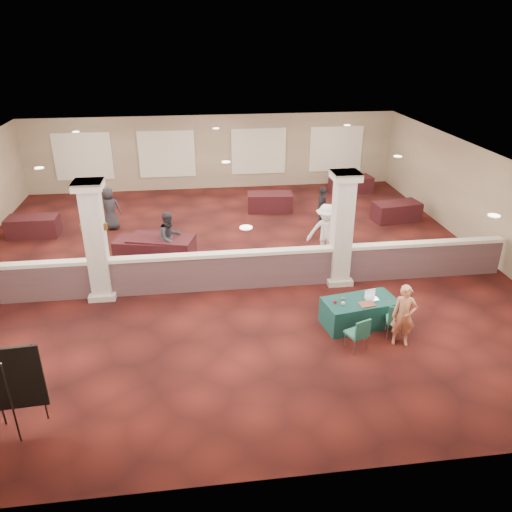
{
  "coord_description": "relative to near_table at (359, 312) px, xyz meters",
  "views": [
    {
      "loc": [
        -0.94,
        -13.69,
        6.65
      ],
      "look_at": [
        0.58,
        -2.0,
        1.18
      ],
      "focal_mm": 35.0,
      "sensor_mm": 36.0,
      "label": 1
    }
  ],
  "objects": [
    {
      "name": "ceiling",
      "position": [
        -2.88,
        3.73,
        2.87
      ],
      "size": [
        16.0,
        16.0,
        0.02
      ],
      "primitive_type": "cube",
      "color": "white",
      "rests_on": "wall_back"
    },
    {
      "name": "wall_front",
      "position": [
        -2.88,
        -4.27,
        1.27
      ],
      "size": [
        16.0,
        0.04,
        3.2
      ],
      "primitive_type": "cube",
      "color": "#817159",
      "rests_on": "ground"
    },
    {
      "name": "knitting",
      "position": [
        0.08,
        -0.22,
        0.35
      ],
      "size": [
        0.41,
        0.33,
        0.03
      ],
      "primitive_type": "cube",
      "rotation": [
        0.0,
        0.0,
        0.17
      ],
      "color": "#B7521D",
      "rests_on": "near_table"
    },
    {
      "name": "laptop_screen",
      "position": [
        0.26,
        0.1,
        0.45
      ],
      "size": [
        0.3,
        0.06,
        0.2
      ],
      "primitive_type": "cube",
      "rotation": [
        0.0,
        0.0,
        0.17
      ],
      "color": "silver",
      "rests_on": "near_table"
    },
    {
      "name": "column_left",
      "position": [
        -6.38,
        2.23,
        1.3
      ],
      "size": [
        0.72,
        0.72,
        3.2
      ],
      "color": "beige",
      "rests_on": "ground"
    },
    {
      "name": "attendee_c",
      "position": [
        0.67,
        6.35,
        0.43
      ],
      "size": [
        0.75,
        1.0,
        1.53
      ],
      "primitive_type": "imported",
      "rotation": [
        0.0,
        0.0,
        1.16
      ],
      "color": "black",
      "rests_on": "ground"
    },
    {
      "name": "far_table_front_right",
      "position": [
        3.62,
        6.73,
        0.01
      ],
      "size": [
        1.82,
        1.1,
        0.7
      ],
      "primitive_type": "cube",
      "rotation": [
        0.0,
        0.0,
        0.15
      ],
      "color": "black",
      "rests_on": "ground"
    },
    {
      "name": "conf_chair_main",
      "position": [
        0.66,
        -0.67,
        0.19
      ],
      "size": [
        0.56,
        0.56,
        0.89
      ],
      "rotation": [
        0.0,
        0.0,
        -0.29
      ],
      "color": "#216259",
      "rests_on": "ground"
    },
    {
      "name": "far_table_front_center",
      "position": [
        -4.88,
        4.27,
        0.06
      ],
      "size": [
        2.13,
        1.48,
        0.79
      ],
      "primitive_type": "cube",
      "rotation": [
        0.0,
        0.0,
        -0.29
      ],
      "color": "black",
      "rests_on": "ground"
    },
    {
      "name": "far_table_front_left",
      "position": [
        -5.38,
        4.33,
        0.03
      ],
      "size": [
        1.96,
        1.3,
        0.73
      ],
      "primitive_type": "cube",
      "rotation": [
        0.0,
        0.0,
        -0.24
      ],
      "color": "black",
      "rests_on": "ground"
    },
    {
      "name": "attendee_d",
      "position": [
        -6.79,
        7.23,
        0.43
      ],
      "size": [
        0.76,
        0.42,
        1.53
      ],
      "primitive_type": "imported",
      "rotation": [
        0.0,
        0.0,
        3.13
      ],
      "color": "black",
      "rests_on": "ground"
    },
    {
      "name": "ground",
      "position": [
        -2.88,
        3.73,
        -0.33
      ],
      "size": [
        16.0,
        16.0,
        0.0
      ],
      "primitive_type": "plane",
      "color": "#481612",
      "rests_on": "ground"
    },
    {
      "name": "yarn_cream",
      "position": [
        -0.48,
        -0.18,
        0.38
      ],
      "size": [
        0.1,
        0.1,
        0.1
      ],
      "primitive_type": "sphere",
      "color": "beige",
      "rests_on": "near_table"
    },
    {
      "name": "yarn_red",
      "position": [
        -0.64,
        -0.06,
        0.38
      ],
      "size": [
        0.09,
        0.09,
        0.09
      ],
      "primitive_type": "sphere",
      "color": "maroon",
      "rests_on": "near_table"
    },
    {
      "name": "attendee_a",
      "position": [
        -4.6,
        4.15,
        0.48
      ],
      "size": [
        0.89,
        0.81,
        1.63
      ],
      "primitive_type": "imported",
      "rotation": [
        0.0,
        0.0,
        0.63
      ],
      "color": "black",
      "rests_on": "ground"
    },
    {
      "name": "column_right",
      "position": [
        0.12,
        2.23,
        1.3
      ],
      "size": [
        0.72,
        0.72,
        3.2
      ],
      "color": "beige",
      "rests_on": "ground"
    },
    {
      "name": "wall_right",
      "position": [
        5.12,
        3.73,
        1.27
      ],
      "size": [
        0.04,
        16.0,
        3.2
      ],
      "primitive_type": "cube",
      "color": "#817159",
      "rests_on": "ground"
    },
    {
      "name": "easel_board",
      "position": [
        -7.09,
        -2.62,
        0.8
      ],
      "size": [
        1.05,
        0.55,
        1.78
      ],
      "rotation": [
        0.0,
        0.0,
        0.06
      ],
      "color": "black",
      "rests_on": "ground"
    },
    {
      "name": "conf_chair_side",
      "position": [
        -0.36,
        -1.06,
        0.16
      ],
      "size": [
        0.54,
        0.54,
        0.84
      ],
      "rotation": [
        0.0,
        0.0,
        0.37
      ],
      "color": "#216259",
      "rests_on": "ground"
    },
    {
      "name": "woman",
      "position": [
        0.7,
        -0.91,
        0.4
      ],
      "size": [
        0.61,
        0.48,
        1.48
      ],
      "primitive_type": "imported",
      "rotation": [
        0.0,
        0.0,
        -0.27
      ],
      "color": "#F29B69",
      "rests_on": "ground"
    },
    {
      "name": "laptop_base",
      "position": [
        0.28,
        0.0,
        0.34
      ],
      "size": [
        0.33,
        0.26,
        0.02
      ],
      "primitive_type": "cube",
      "rotation": [
        0.0,
        0.0,
        0.17
      ],
      "color": "silver",
      "rests_on": "near_table"
    },
    {
      "name": "sconce_left",
      "position": [
        -6.66,
        2.23,
        1.67
      ],
      "size": [
        0.12,
        0.12,
        0.18
      ],
      "color": "brown",
      "rests_on": "column_left"
    },
    {
      "name": "partition_wall",
      "position": [
        -2.88,
        2.23,
        0.23
      ],
      "size": [
        15.6,
        0.28,
        1.1
      ],
      "color": "#523840",
      "rests_on": "ground"
    },
    {
      "name": "far_table_back_center",
      "position": [
        -0.88,
        8.42,
        0.02
      ],
      "size": [
        1.8,
        1.02,
        0.7
      ],
      "primitive_type": "cube",
      "rotation": [
        0.0,
        0.0,
        -0.09
      ],
      "color": "black",
      "rests_on": "ground"
    },
    {
      "name": "sconce_right",
      "position": [
        -6.1,
        2.23,
        1.67
      ],
      "size": [
        0.12,
        0.12,
        0.18
      ],
      "color": "brown",
      "rests_on": "column_left"
    },
    {
      "name": "near_table",
      "position": [
        0.0,
        0.0,
        0.0
      ],
      "size": [
        1.86,
        1.15,
        0.67
      ],
      "primitive_type": "cube",
      "rotation": [
        0.0,
        0.0,
        0.17
      ],
      "color": "#103B37",
      "rests_on": "ground"
    },
    {
      "name": "far_table_back_left",
      "position": [
        -9.38,
        6.93,
        0.01
      ],
      "size": [
        1.7,
        0.86,
        0.69
      ],
      "primitive_type": "cube",
      "rotation": [
        0.0,
        0.0,
        -0.01
      ],
      "color": "black",
      "rests_on": "ground"
    },
    {
      "name": "attendee_b",
      "position": [
        0.12,
        3.73,
        0.57
      ],
      "size": [
        1.26,
        0.9,
        1.8
      ],
      "primitive_type": "imported",
      "rotation": [
        0.0,
        0.0,
        -0.36
      ],
      "color": "white",
      "rests_on": "ground"
    },
    {
      "name": "yarn_grey",
      "position": [
        -0.42,
        0.04,
        0.38
      ],
      "size": [
        0.1,
        0.1,
        0.1
      ],
      "primitive_type": "sphere",
      "color": "#4E4F54",
      "rests_on": "near_table"
    },
    {
      "name": "screen_glow",
      "position": [
        0.26,
        0.1,
        0.44
      ],
      "size": [
        0.27,
        0.05,
        0.17
      ],
      "primitive_type": "cube",
      "rotation": [
        0.0,
        0.0,
        0.17
      ],
      "color": "silver",
      "rests_on": "near_table"
    },
    {
      "name": "scissors",
      "position": [
        0.63,
        -0.15,
        0.34
      ],
      "size": [
        0.11,
        0.05,
        0.01
      ],
      "primitive_type": "cube",
      "rotation": [
        0.0,
        0.0,
        0.17
      ],
      "color": "red",
      "rests_on": "near_table"
    },
    {
      "name": "far_table_back_right",
      "position": [
        2.97,
        10.23,
        0.02
      ],
      "size": [
        1.86,
        1.1,
        0.71
      ],
      "primitive_type": "cube",
      "rotation": [
        0.0,
        0.0,
        0.13
      ],
      "color": "black",
      "rests_on": "ground"
    },
    {
      "name": "wall_back",
      "position": [
        -2.88,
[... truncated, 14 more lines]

